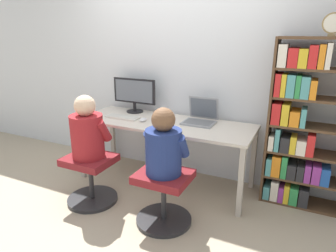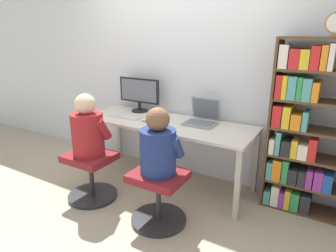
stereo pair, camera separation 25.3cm
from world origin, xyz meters
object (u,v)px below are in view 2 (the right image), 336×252
object	(u,v)px
keyboard	(126,116)
person_at_laptop	(158,146)
desktop_monitor	(139,94)
bookshelf	(305,133)
office_chair_left	(91,174)
person_at_monitor	(88,129)
office_chair_right	(158,195)
laptop	(202,119)

from	to	relation	value
keyboard	person_at_laptop	world-z (taller)	person_at_laptop
desktop_monitor	bookshelf	distance (m)	1.93
keyboard	office_chair_left	distance (m)	0.78
keyboard	person_at_monitor	world-z (taller)	person_at_monitor
desktop_monitor	office_chair_right	size ratio (longest dim) A/B	1.11
bookshelf	person_at_monitor	bearing A→B (deg)	-155.23
office_chair_right	person_at_laptop	distance (m)	0.48
desktop_monitor	keyboard	distance (m)	0.37
laptop	office_chair_left	bearing A→B (deg)	-135.88
desktop_monitor	person_at_monitor	size ratio (longest dim) A/B	0.92
office_chair_left	bookshelf	bearing A→B (deg)	24.87
office_chair_right	office_chair_left	bearing A→B (deg)	179.95
laptop	person_at_laptop	world-z (taller)	person_at_laptop
office_chair_left	bookshelf	world-z (taller)	bookshelf
laptop	keyboard	bearing A→B (deg)	-165.53
office_chair_right	bookshelf	bearing A→B (deg)	39.72
office_chair_right	person_at_laptop	bearing A→B (deg)	90.00
laptop	office_chair_left	world-z (taller)	laptop
keyboard	person_at_monitor	size ratio (longest dim) A/B	0.64
person_at_laptop	bookshelf	bearing A→B (deg)	39.60
laptop	keyboard	xyz separation A→B (m)	(-0.87, -0.22, -0.04)
laptop	person_at_laptop	xyz separation A→B (m)	(-0.03, -0.84, -0.04)
laptop	office_chair_left	xyz separation A→B (m)	(-0.87, -0.84, -0.52)
bookshelf	person_at_laptop	bearing A→B (deg)	-140.40
keyboard	bookshelf	size ratio (longest dim) A/B	0.24
desktop_monitor	office_chair_right	xyz separation A→B (m)	(0.86, -0.92, -0.69)
laptop	person_at_monitor	distance (m)	1.20
desktop_monitor	office_chair_right	world-z (taller)	desktop_monitor
desktop_monitor	keyboard	world-z (taller)	desktop_monitor
office_chair_left	keyboard	bearing A→B (deg)	90.27
laptop	keyboard	size ratio (longest dim) A/B	0.85
laptop	person_at_monitor	xyz separation A→B (m)	(-0.87, -0.84, -0.03)
person_at_monitor	person_at_laptop	size ratio (longest dim) A/B	1.05
office_chair_left	laptop	bearing A→B (deg)	44.12
office_chair_left	office_chair_right	distance (m)	0.84
person_at_laptop	bookshelf	distance (m)	1.37
desktop_monitor	bookshelf	size ratio (longest dim) A/B	0.35
office_chair_left	bookshelf	xyz separation A→B (m)	(1.89, 0.88, 0.52)
laptop	keyboard	world-z (taller)	laptop
office_chair_left	bookshelf	distance (m)	2.15
keyboard	person_at_laptop	bearing A→B (deg)	-36.14
desktop_monitor	person_at_laptop	size ratio (longest dim) A/B	0.96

